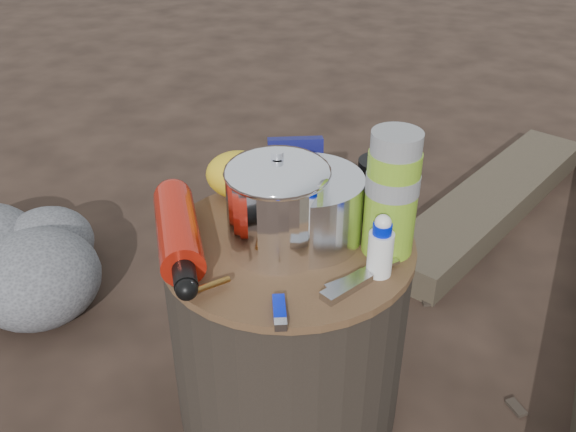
% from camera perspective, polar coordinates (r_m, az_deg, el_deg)
% --- Properties ---
extents(ground, '(60.00, 60.00, 0.00)m').
position_cam_1_polar(ground, '(1.43, 0.00, -16.53)').
color(ground, '#2F221A').
rests_on(ground, ground).
extents(stump, '(0.46, 0.46, 0.42)m').
position_cam_1_polar(stump, '(1.28, 0.00, -10.21)').
color(stump, black).
rests_on(stump, ground).
extents(log_small, '(0.71, 1.02, 0.09)m').
position_cam_1_polar(log_small, '(2.13, 17.86, 1.22)').
color(log_small, '#403729').
rests_on(log_small, ground).
extents(foil_windscreen, '(0.20, 0.20, 0.12)m').
position_cam_1_polar(foil_windscreen, '(1.13, 1.69, 0.72)').
color(foil_windscreen, silver).
rests_on(foil_windscreen, stump).
extents(camping_pot, '(0.18, 0.18, 0.18)m').
position_cam_1_polar(camping_pot, '(1.09, -0.92, 1.15)').
color(camping_pot, white).
rests_on(camping_pot, stump).
extents(fuel_bottle, '(0.19, 0.31, 0.07)m').
position_cam_1_polar(fuel_bottle, '(1.13, -9.91, -1.30)').
color(fuel_bottle, '#B21A0C').
rests_on(fuel_bottle, stump).
extents(thermos, '(0.09, 0.09, 0.23)m').
position_cam_1_polar(thermos, '(1.09, 9.34, 1.92)').
color(thermos, '#79A923').
rests_on(thermos, stump).
extents(travel_mug, '(0.08, 0.08, 0.12)m').
position_cam_1_polar(travel_mug, '(1.21, 8.11, 2.46)').
color(travel_mug, black).
rests_on(travel_mug, stump).
extents(stuff_sack, '(0.14, 0.11, 0.09)m').
position_cam_1_polar(stuff_sack, '(1.28, -4.36, 3.72)').
color(stuff_sack, gold).
rests_on(stuff_sack, stump).
extents(food_pouch, '(0.11, 0.05, 0.14)m').
position_cam_1_polar(food_pouch, '(1.24, 0.68, 4.04)').
color(food_pouch, '#0E1051').
rests_on(food_pouch, stump).
extents(lighter, '(0.04, 0.08, 0.01)m').
position_cam_1_polar(lighter, '(0.99, -0.79, -8.34)').
color(lighter, '#0013C2').
rests_on(lighter, stump).
extents(multitool, '(0.08, 0.09, 0.01)m').
position_cam_1_polar(multitool, '(1.04, 5.32, -6.39)').
color(multitool, '#B0B0B5').
rests_on(multitool, stump).
extents(pot_grabber, '(0.13, 0.14, 0.01)m').
position_cam_1_polar(pot_grabber, '(1.06, 6.14, -5.49)').
color(pot_grabber, '#B0B0B5').
rests_on(pot_grabber, stump).
extents(squeeze_bottle, '(0.04, 0.04, 0.10)m').
position_cam_1_polar(squeeze_bottle, '(1.06, 8.37, -2.92)').
color(squeeze_bottle, white).
rests_on(squeeze_bottle, stump).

